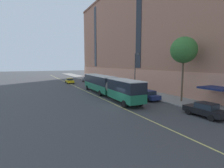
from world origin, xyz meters
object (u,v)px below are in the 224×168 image
object	(u,v)px
parked_car_navy_3	(148,95)
taxi_cab	(70,81)
street_lamp	(136,69)
parked_car_white_2	(94,81)
parked_car_darkgray_4	(87,79)
street_tree_mid_block	(184,50)
parked_car_black_5	(205,110)
city_bus	(107,85)
parked_car_silver_0	(127,90)

from	to	relation	value
parked_car_navy_3	taxi_cab	bearing A→B (deg)	101.13
street_lamp	parked_car_white_2	bearing A→B (deg)	95.29
parked_car_darkgray_4	street_tree_mid_block	size ratio (longest dim) A/B	0.47
parked_car_white_2	parked_car_navy_3	distance (m)	24.29
parked_car_black_5	parked_car_darkgray_4	bearing A→B (deg)	90.07
taxi_cab	parked_car_black_5	bearing A→B (deg)	-81.53
street_lamp	parked_car_navy_3	bearing A→B (deg)	-106.00
city_bus	parked_car_navy_3	world-z (taller)	city_bus
parked_car_silver_0	parked_car_navy_3	world-z (taller)	same
parked_car_darkgray_4	taxi_cab	size ratio (longest dim) A/B	0.98
street_tree_mid_block	taxi_cab	bearing A→B (deg)	105.95
parked_car_white_2	street_tree_mid_block	xyz separation A→B (m)	(3.55, -27.77, 6.88)
parked_car_white_2	taxi_cab	distance (m)	7.53
city_bus	street_tree_mid_block	bearing A→B (deg)	-49.92
parked_car_darkgray_4	taxi_cab	bearing A→B (deg)	-165.32
street_tree_mid_block	parked_car_white_2	bearing A→B (deg)	97.29
parked_car_navy_3	parked_car_black_5	xyz separation A→B (m)	(0.07, -9.82, -0.00)
parked_car_navy_3	street_tree_mid_block	world-z (taller)	street_tree_mid_block
parked_car_white_2	parked_car_darkgray_4	size ratio (longest dim) A/B	1.09
city_bus	taxi_cab	size ratio (longest dim) A/B	4.64
parked_car_white_2	taxi_cab	world-z (taller)	same
taxi_cab	parked_car_silver_0	bearing A→B (deg)	-76.49
city_bus	taxi_cab	distance (m)	23.29
parked_car_silver_0	street_tree_mid_block	world-z (taller)	street_tree_mid_block
city_bus	parked_car_white_2	bearing A→B (deg)	76.63
taxi_cab	street_lamp	size ratio (longest dim) A/B	0.59
parked_car_silver_0	taxi_cab	size ratio (longest dim) A/B	1.05
parked_car_navy_3	parked_car_darkgray_4	size ratio (longest dim) A/B	1.01
parked_car_white_2	parked_car_black_5	bearing A→B (deg)	-89.95
street_tree_mid_block	parked_car_navy_3	bearing A→B (deg)	135.86
parked_car_darkgray_4	taxi_cab	distance (m)	5.94
city_bus	parked_car_darkgray_4	xyz separation A→B (m)	(4.35, 24.72, -1.25)
parked_car_black_5	street_tree_mid_block	world-z (taller)	street_tree_mid_block
street_lamp	street_tree_mid_block	bearing A→B (deg)	-78.91
city_bus	parked_car_black_5	distance (m)	16.40
parked_car_navy_3	street_lamp	bearing A→B (deg)	74.00
parked_car_navy_3	parked_car_darkgray_4	distance (m)	30.64
parked_car_navy_3	street_tree_mid_block	xyz separation A→B (m)	(3.59, -3.48, 6.88)
parked_car_black_5	taxi_cab	xyz separation A→B (m)	(-5.80, 38.96, 0.00)
parked_car_silver_0	parked_car_navy_3	bearing A→B (deg)	-88.31
parked_car_white_2	street_tree_mid_block	size ratio (longest dim) A/B	0.51
parked_car_darkgray_4	street_tree_mid_block	distance (m)	34.99
parked_car_white_2	parked_car_navy_3	xyz separation A→B (m)	(-0.04, -24.29, -0.00)
street_tree_mid_block	parked_car_darkgray_4	bearing A→B (deg)	95.98
city_bus	parked_car_black_5	world-z (taller)	city_bus
city_bus	parked_car_darkgray_4	bearing A→B (deg)	80.03
taxi_cab	city_bus	bearing A→B (deg)	-86.54
parked_car_silver_0	parked_car_darkgray_4	bearing A→B (deg)	89.54
parked_car_white_2	street_lamp	distance (m)	18.76
parked_car_darkgray_4	street_tree_mid_block	bearing A→B (deg)	-84.02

